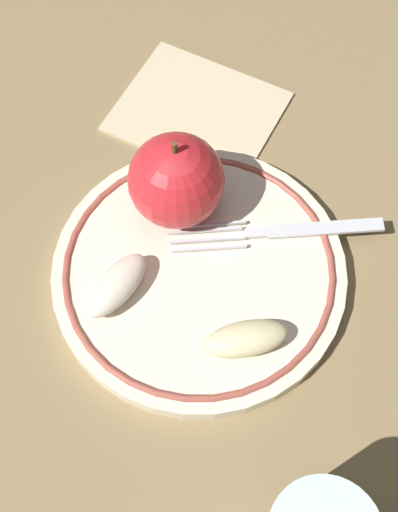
% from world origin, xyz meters
% --- Properties ---
extents(ground_plane, '(2.00, 2.00, 0.00)m').
position_xyz_m(ground_plane, '(0.00, 0.00, 0.00)').
color(ground_plane, olive).
extents(plate, '(0.25, 0.25, 0.02)m').
position_xyz_m(plate, '(-0.01, 0.00, 0.01)').
color(plate, '#EFE0C4').
rests_on(plate, ground_plane).
extents(apple_red_whole, '(0.08, 0.08, 0.09)m').
position_xyz_m(apple_red_whole, '(0.03, -0.04, 0.06)').
color(apple_red_whole, red).
rests_on(apple_red_whole, plate).
extents(apple_slice_front, '(0.07, 0.06, 0.02)m').
position_xyz_m(apple_slice_front, '(-0.08, 0.04, 0.03)').
color(apple_slice_front, beige).
rests_on(apple_slice_front, plate).
extents(apple_slice_back, '(0.04, 0.07, 0.02)m').
position_xyz_m(apple_slice_back, '(0.04, 0.05, 0.03)').
color(apple_slice_back, beige).
rests_on(apple_slice_back, plate).
extents(fork, '(0.16, 0.11, 0.00)m').
position_xyz_m(fork, '(-0.06, -0.06, 0.02)').
color(fork, silver).
rests_on(fork, plate).
extents(napkin_folded, '(0.15, 0.13, 0.01)m').
position_xyz_m(napkin_folded, '(0.07, -0.15, 0.00)').
color(napkin_folded, beige).
rests_on(napkin_folded, ground_plane).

